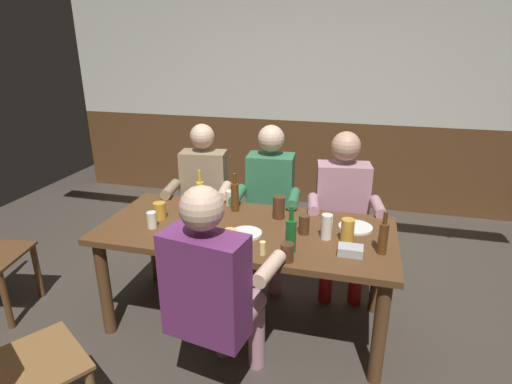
% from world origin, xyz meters
% --- Properties ---
extents(ground_plane, '(6.79, 6.79, 0.00)m').
position_xyz_m(ground_plane, '(0.00, 0.00, 0.00)').
color(ground_plane, '#423A33').
extents(back_wall_upper, '(5.66, 0.12, 1.55)m').
position_xyz_m(back_wall_upper, '(0.00, 2.51, 1.76)').
color(back_wall_upper, beige).
extents(back_wall_wainscot, '(5.66, 0.12, 0.99)m').
position_xyz_m(back_wall_wainscot, '(0.00, 2.51, 0.50)').
color(back_wall_wainscot, brown).
rests_on(back_wall_wainscot, ground_plane).
extents(dining_table, '(1.90, 0.85, 0.72)m').
position_xyz_m(dining_table, '(0.00, 0.10, 0.63)').
color(dining_table, brown).
rests_on(dining_table, ground_plane).
extents(person_0, '(0.54, 0.55, 1.24)m').
position_xyz_m(person_0, '(-0.56, 0.75, 0.68)').
color(person_0, '#997F60').
rests_on(person_0, ground_plane).
extents(person_1, '(0.52, 0.55, 1.26)m').
position_xyz_m(person_1, '(0.00, 0.75, 0.69)').
color(person_1, '#33724C').
rests_on(person_1, ground_plane).
extents(person_2, '(0.57, 0.56, 1.24)m').
position_xyz_m(person_2, '(0.58, 0.76, 0.68)').
color(person_2, '#B78493').
rests_on(person_2, ground_plane).
extents(person_3, '(0.60, 0.56, 1.26)m').
position_xyz_m(person_3, '(0.01, -0.55, 0.69)').
color(person_3, '#6B2D66').
rests_on(person_3, ground_plane).
extents(chair_empty_near_left, '(0.61, 0.61, 0.88)m').
position_xyz_m(chair_empty_near_left, '(-0.77, -1.11, 0.48)').
color(chair_empty_near_left, brown).
rests_on(chair_empty_near_left, ground_plane).
extents(table_candle, '(0.04, 0.04, 0.08)m').
position_xyz_m(table_candle, '(0.19, -0.22, 0.76)').
color(table_candle, '#F9E08C').
rests_on(table_candle, dining_table).
extents(condiment_caddy, '(0.14, 0.10, 0.05)m').
position_xyz_m(condiment_caddy, '(0.67, -0.09, 0.75)').
color(condiment_caddy, '#B2B7BC').
rests_on(condiment_caddy, dining_table).
extents(plate_0, '(0.22, 0.22, 0.01)m').
position_xyz_m(plate_0, '(0.69, 0.27, 0.73)').
color(plate_0, white).
rests_on(plate_0, dining_table).
extents(plate_1, '(0.20, 0.20, 0.01)m').
position_xyz_m(plate_1, '(0.03, 0.01, 0.73)').
color(plate_1, white).
rests_on(plate_1, dining_table).
extents(bottle_0, '(0.05, 0.05, 0.26)m').
position_xyz_m(bottle_0, '(0.84, -0.03, 0.83)').
color(bottle_0, '#593314').
rests_on(bottle_0, dining_table).
extents(bottle_1, '(0.06, 0.06, 0.28)m').
position_xyz_m(bottle_1, '(0.33, -0.14, 0.83)').
color(bottle_1, '#195923').
rests_on(bottle_1, dining_table).
extents(bottle_2, '(0.05, 0.05, 0.30)m').
position_xyz_m(bottle_2, '(-0.39, 0.30, 0.84)').
color(bottle_2, gold).
rests_on(bottle_2, dining_table).
extents(bottle_3, '(0.06, 0.06, 0.28)m').
position_xyz_m(bottle_3, '(-0.15, 0.36, 0.84)').
color(bottle_3, '#593314').
rests_on(bottle_3, dining_table).
extents(pint_glass_0, '(0.08, 0.08, 0.14)m').
position_xyz_m(pint_glass_0, '(0.64, 0.07, 0.80)').
color(pint_glass_0, gold).
rests_on(pint_glass_0, dining_table).
extents(pint_glass_1, '(0.08, 0.08, 0.16)m').
position_xyz_m(pint_glass_1, '(0.17, 0.31, 0.80)').
color(pint_glass_1, '#4C2D19').
rests_on(pint_glass_1, dining_table).
extents(pint_glass_2, '(0.08, 0.08, 0.11)m').
position_xyz_m(pint_glass_2, '(-0.21, 0.46, 0.78)').
color(pint_glass_2, white).
rests_on(pint_glass_2, dining_table).
extents(pint_glass_3, '(0.07, 0.07, 0.14)m').
position_xyz_m(pint_glass_3, '(0.00, -0.23, 0.79)').
color(pint_glass_3, '#E5C64C').
rests_on(pint_glass_3, dining_table).
extents(pint_glass_4, '(0.08, 0.08, 0.11)m').
position_xyz_m(pint_glass_4, '(-0.61, 0.10, 0.78)').
color(pint_glass_4, gold).
rests_on(pint_glass_4, dining_table).
extents(pint_glass_5, '(0.07, 0.07, 0.12)m').
position_xyz_m(pint_glass_5, '(0.38, 0.11, 0.79)').
color(pint_glass_5, '#4C2D19').
rests_on(pint_glass_5, dining_table).
extents(pint_glass_6, '(0.07, 0.07, 0.16)m').
position_xyz_m(pint_glass_6, '(0.52, 0.08, 0.80)').
color(pint_glass_6, white).
rests_on(pint_glass_6, dining_table).
extents(pint_glass_7, '(0.07, 0.07, 0.10)m').
position_xyz_m(pint_glass_7, '(0.34, -0.25, 0.78)').
color(pint_glass_7, '#4C2D19').
rests_on(pint_glass_7, dining_table).
extents(pint_glass_8, '(0.06, 0.06, 0.11)m').
position_xyz_m(pint_glass_8, '(-0.59, -0.05, 0.78)').
color(pint_glass_8, white).
rests_on(pint_glass_8, dining_table).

